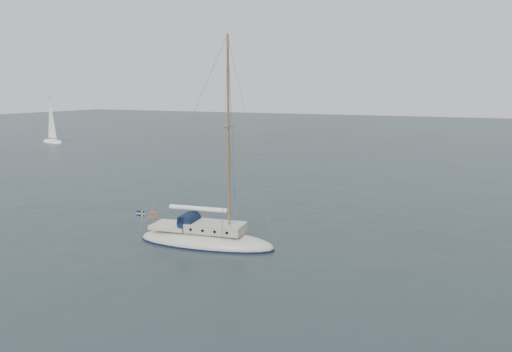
% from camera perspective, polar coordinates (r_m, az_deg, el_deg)
% --- Properties ---
extents(ground, '(300.00, 300.00, 0.00)m').
position_cam_1_polar(ground, '(30.02, 0.97, -7.95)').
color(ground, black).
rests_on(ground, ground).
extents(sailboat, '(8.96, 2.69, 12.76)m').
position_cam_1_polar(sailboat, '(30.11, -5.76, -6.02)').
color(sailboat, beige).
rests_on(sailboat, ground).
extents(dinghy, '(2.63, 1.19, 0.38)m').
position_cam_1_polar(dinghy, '(34.01, -6.77, -5.57)').
color(dinghy, '#4B4B50').
rests_on(dinghy, ground).
extents(distant_yacht_a, '(6.54, 3.49, 8.66)m').
position_cam_1_polar(distant_yacht_a, '(93.44, -22.37, 5.82)').
color(distant_yacht_a, white).
rests_on(distant_yacht_a, ground).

